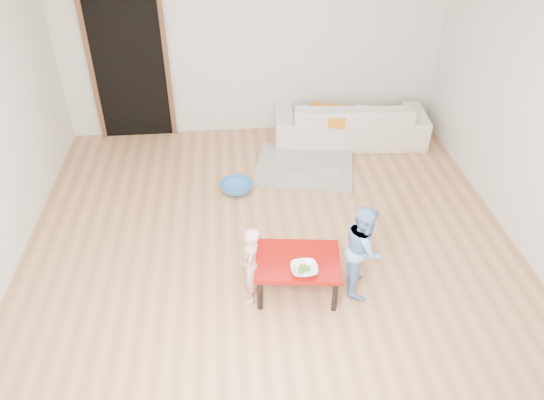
{
  "coord_description": "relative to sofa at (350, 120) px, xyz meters",
  "views": [
    {
      "loc": [
        -0.37,
        -4.23,
        3.51
      ],
      "look_at": [
        0.0,
        -0.2,
        0.65
      ],
      "focal_mm": 35.0,
      "sensor_mm": 36.0,
      "label": 1
    }
  ],
  "objects": [
    {
      "name": "floor",
      "position": [
        -1.26,
        -2.05,
        -0.29
      ],
      "size": [
        5.0,
        5.0,
        0.01
      ],
      "primitive_type": "cube",
      "color": "#A56F46",
      "rests_on": "ground"
    },
    {
      "name": "back_wall",
      "position": [
        -1.26,
        0.45,
        1.01
      ],
      "size": [
        5.0,
        0.02,
        2.6
      ],
      "primitive_type": "cube",
      "color": "silver",
      "rests_on": "floor"
    },
    {
      "name": "right_wall",
      "position": [
        1.24,
        -2.05,
        1.01
      ],
      "size": [
        0.02,
        5.0,
        2.6
      ],
      "primitive_type": "cube",
      "color": "silver",
      "rests_on": "floor"
    },
    {
      "name": "doorway",
      "position": [
        -2.86,
        0.43,
        0.73
      ],
      "size": [
        1.02,
        0.08,
        2.11
      ],
      "primitive_type": null,
      "color": "brown",
      "rests_on": "back_wall"
    },
    {
      "name": "sofa",
      "position": [
        0.0,
        0.0,
        0.0
      ],
      "size": [
        2.05,
        0.94,
        0.58
      ],
      "primitive_type": "imported",
      "rotation": [
        0.0,
        0.0,
        3.06
      ],
      "color": "silver",
      "rests_on": "floor"
    },
    {
      "name": "cushion",
      "position": [
        -0.35,
        -0.14,
        0.16
      ],
      "size": [
        0.61,
        0.57,
        0.13
      ],
      "primitive_type": "cube",
      "rotation": [
        0.0,
        0.0,
        -0.29
      ],
      "color": "orange",
      "rests_on": "sofa"
    },
    {
      "name": "red_table",
      "position": [
        -1.08,
        -2.79,
        -0.1
      ],
      "size": [
        0.82,
        0.65,
        0.38
      ],
      "primitive_type": null,
      "rotation": [
        0.0,
        0.0,
        -0.12
      ],
      "color": "#8D0A07",
      "rests_on": "floor"
    },
    {
      "name": "bowl",
      "position": [
        -1.04,
        -2.96,
        0.11
      ],
      "size": [
        0.23,
        0.23,
        0.06
      ],
      "primitive_type": "imported",
      "color": "white",
      "rests_on": "red_table"
    },
    {
      "name": "broccoli",
      "position": [
        -1.04,
        -2.96,
        0.11
      ],
      "size": [
        0.12,
        0.12,
        0.06
      ],
      "primitive_type": null,
      "color": "#2D5919",
      "rests_on": "red_table"
    },
    {
      "name": "child_pink",
      "position": [
        -1.5,
        -2.85,
        0.1
      ],
      "size": [
        0.22,
        0.3,
        0.78
      ],
      "primitive_type": "imported",
      "rotation": [
        0.0,
        0.0,
        -1.69
      ],
      "color": "#E16782",
      "rests_on": "floor"
    },
    {
      "name": "child_blue",
      "position": [
        -0.49,
        -2.79,
        0.16
      ],
      "size": [
        0.41,
        0.49,
        0.9
      ],
      "primitive_type": "imported",
      "rotation": [
        0.0,
        0.0,
        1.39
      ],
      "color": "#68A6F2",
      "rests_on": "floor"
    },
    {
      "name": "basin",
      "position": [
        -1.57,
        -1.12,
        -0.23
      ],
      "size": [
        0.38,
        0.38,
        0.12
      ],
      "primitive_type": "imported",
      "color": "#3079B8",
      "rests_on": "floor"
    },
    {
      "name": "blanket",
      "position": [
        -0.7,
        -0.68,
        -0.26
      ],
      "size": [
        1.36,
        1.2,
        0.06
      ],
      "primitive_type": null,
      "rotation": [
        0.0,
        0.0,
        -0.21
      ],
      "color": "#A59F92",
      "rests_on": "floor"
    }
  ]
}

